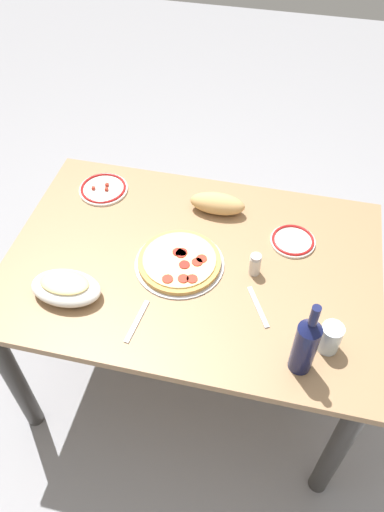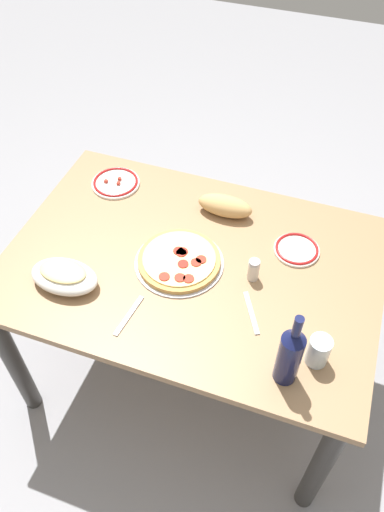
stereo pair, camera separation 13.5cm
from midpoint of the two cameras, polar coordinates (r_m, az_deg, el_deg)
ground_plane at (r=2.41m, az=1.63°, el=-12.43°), size 8.00×8.00×0.00m
dining_table at (r=1.89m, az=2.04°, el=-3.09°), size 1.33×0.92×0.75m
pepperoni_pizza at (r=1.78m, az=0.71°, el=-0.62°), size 0.32×0.32×0.03m
baked_pasta_dish at (r=1.74m, az=-12.13°, el=-2.26°), size 0.24×0.15×0.08m
wine_bottle at (r=1.48m, az=13.61°, el=-10.92°), size 0.07×0.07×0.30m
water_glass at (r=1.58m, az=16.51°, el=-10.35°), size 0.07×0.07×0.11m
side_plate_near at (r=1.88m, az=13.77°, el=0.66°), size 0.17×0.17×0.02m
side_plate_far at (r=2.11m, az=-6.80°, el=8.18°), size 0.20×0.20×0.02m
bread_loaf at (r=1.95m, az=5.74°, el=5.57°), size 0.21×0.09×0.08m
spice_shaker at (r=1.74m, az=9.18°, el=-1.64°), size 0.04×0.04×0.09m
fork_left at (r=1.68m, az=9.01°, el=-6.44°), size 0.09×0.16×0.00m
fork_right at (r=1.66m, az=-4.83°, el=-6.82°), size 0.04×0.17×0.00m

